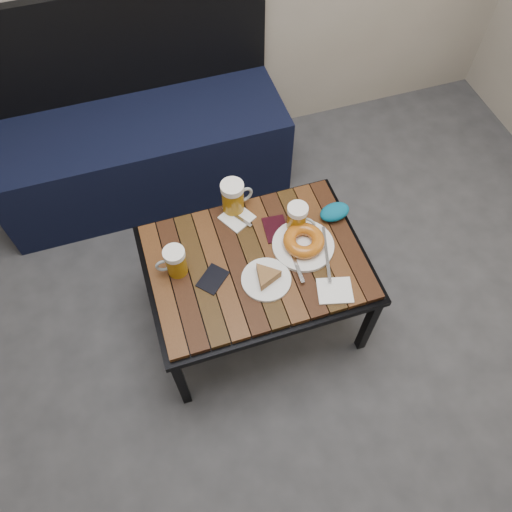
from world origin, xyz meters
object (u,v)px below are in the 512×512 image
object	(u,v)px
beer_mug_left	(175,262)
passport_burgundy	(276,229)
knit_pouch	(335,212)
passport_navy	(213,279)
bench	(142,146)
plate_pie	(266,278)
beer_mug_centre	(233,197)
beer_mug_right	(297,218)
plate_bagel	(304,243)
cafe_table	(256,266)

from	to	relation	value
beer_mug_left	passport_burgundy	bearing A→B (deg)	-166.69
passport_burgundy	knit_pouch	xyz separation A→B (m)	(0.24, -0.01, 0.02)
passport_navy	passport_burgundy	xyz separation A→B (m)	(0.30, 0.14, 0.00)
bench	plate_pie	bearing A→B (deg)	-73.35
beer_mug_centre	plate_pie	size ratio (longest dim) A/B	0.80
beer_mug_centre	passport_burgundy	world-z (taller)	beer_mug_centre
beer_mug_left	passport_burgundy	size ratio (longest dim) A/B	1.03
plate_pie	beer_mug_left	bearing A→B (deg)	154.94
beer_mug_right	knit_pouch	xyz separation A→B (m)	(0.16, 0.01, -0.04)
beer_mug_left	plate_pie	world-z (taller)	beer_mug_left
beer_mug_right	knit_pouch	distance (m)	0.17
passport_navy	bench	bearing A→B (deg)	144.74
beer_mug_left	bench	bearing A→B (deg)	-85.59
beer_mug_left	plate_bagel	world-z (taller)	beer_mug_left
beer_mug_centre	bench	bearing A→B (deg)	102.41
beer_mug_right	plate_pie	xyz separation A→B (m)	(-0.19, -0.19, -0.04)
beer_mug_left	beer_mug_centre	bearing A→B (deg)	-138.73
bench	passport_navy	distance (m)	0.99
beer_mug_left	knit_pouch	world-z (taller)	beer_mug_left
cafe_table	beer_mug_left	world-z (taller)	beer_mug_left
bench	knit_pouch	world-z (taller)	bench
cafe_table	beer_mug_left	bearing A→B (deg)	171.27
cafe_table	knit_pouch	bearing A→B (deg)	15.91
plate_pie	bench	bearing A→B (deg)	106.65
bench	cafe_table	size ratio (longest dim) A/B	1.67
plate_pie	knit_pouch	distance (m)	0.40
beer_mug_left	knit_pouch	distance (m)	0.66
bench	beer_mug_right	size ratio (longest dim) A/B	10.94
bench	plate_pie	size ratio (longest dim) A/B	7.60
passport_navy	passport_burgundy	bearing A→B (deg)	73.49
plate_bagel	bench	bearing A→B (deg)	117.78
plate_pie	knit_pouch	size ratio (longest dim) A/B	1.47
plate_bagel	passport_burgundy	size ratio (longest dim) A/B	2.48
knit_pouch	beer_mug_centre	bearing A→B (deg)	156.85
bench	passport_navy	bearing A→B (deg)	-82.85
bench	passport_navy	size ratio (longest dim) A/B	12.46
plate_bagel	passport_navy	world-z (taller)	plate_bagel
beer_mug_left	plate_pie	bearing A→B (deg)	159.03
beer_mug_left	beer_mug_centre	distance (m)	0.36
bench	beer_mug_right	world-z (taller)	bench
beer_mug_centre	passport_burgundy	distance (m)	0.21
bench	beer_mug_left	size ratio (longest dim) A/B	10.94
beer_mug_left	beer_mug_right	size ratio (longest dim) A/B	1.00
passport_navy	plate_pie	bearing A→B (deg)	28.47
beer_mug_centre	plate_pie	bearing A→B (deg)	-98.02
beer_mug_centre	passport_navy	size ratio (longest dim) A/B	1.31
cafe_table	knit_pouch	xyz separation A→B (m)	(0.36, 0.10, 0.07)
passport_navy	cafe_table	bearing A→B (deg)	57.66
cafe_table	beer_mug_centre	bearing A→B (deg)	92.10
plate_bagel	passport_navy	xyz separation A→B (m)	(-0.37, -0.03, -0.02)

